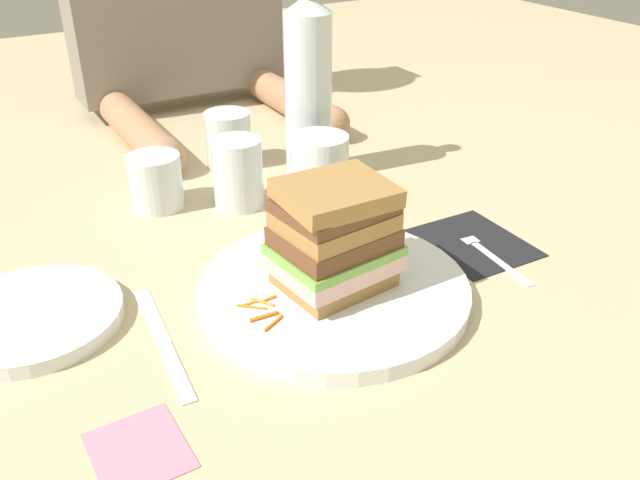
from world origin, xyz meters
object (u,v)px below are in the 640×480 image
fork (484,248)px  empty_tumbler_1 (241,172)px  empty_tumbler_0 (228,139)px  napkin_pink (139,450)px  empty_tumbler_2 (156,182)px  napkin_dark (473,242)px  knife (164,343)px  main_plate (334,290)px  sandwich (334,237)px  side_plate (32,317)px  water_bottle (308,87)px  juice_glass (319,173)px

fork → empty_tumbler_1: bearing=126.8°
empty_tumbler_0 → napkin_pink: 0.60m
fork → napkin_pink: (-0.47, -0.10, -0.00)m
empty_tumbler_1 → empty_tumbler_2: (-0.10, 0.05, -0.01)m
empty_tumbler_0 → empty_tumbler_2: bearing=-149.2°
fork → empty_tumbler_0: (-0.16, 0.41, 0.04)m
napkin_dark → knife: (-0.40, -0.00, 0.00)m
napkin_dark → empty_tumbler_2: empty_tumbler_2 is taller
main_plate → napkin_pink: size_ratio=3.54×
sandwich → empty_tumbler_0: sandwich is taller
empty_tumbler_2 → side_plate: bearing=-135.1°
empty_tumbler_2 → napkin_pink: (-0.16, -0.43, -0.04)m
main_plate → napkin_pink: 0.28m
knife → empty_tumbler_1: empty_tumbler_1 is taller
fork → empty_tumbler_1: 0.34m
main_plate → empty_tumbler_0: empty_tumbler_0 is taller
empty_tumbler_2 → napkin_pink: empty_tumbler_2 is taller
sandwich → knife: size_ratio=0.66×
sandwich → water_bottle: bearing=65.4°
knife → empty_tumbler_2: (0.09, 0.30, 0.04)m
juice_glass → water_bottle: size_ratio=0.33×
sandwich → juice_glass: bearing=63.7°
empty_tumbler_1 → sandwich: bearing=-92.2°
water_bottle → side_plate: bearing=-156.2°
napkin_dark → side_plate: size_ratio=0.76×
empty_tumbler_0 → napkin_pink: bearing=-120.6°
side_plate → sandwich: bearing=-21.4°
fork → empty_tumbler_0: empty_tumbler_0 is taller
knife → side_plate: (-0.11, 0.10, 0.01)m
main_plate → napkin_dark: main_plate is taller
fork → knife: size_ratio=0.83×
knife → empty_tumbler_2: bearing=72.6°
empty_tumbler_1 → empty_tumbler_2: empty_tumbler_1 is taller
sandwich → water_bottle: size_ratio=0.44×
main_plate → juice_glass: bearing=63.7°
napkin_pink → water_bottle: bearing=46.8°
empty_tumbler_0 → empty_tumbler_1: empty_tumbler_1 is taller
empty_tumbler_0 → empty_tumbler_2: (-0.15, -0.09, -0.01)m
juice_glass → fork: bearing=-64.3°
empty_tumbler_2 → napkin_pink: bearing=-110.3°
main_plate → sandwich: bearing=-93.2°
napkin_dark → empty_tumbler_0: bearing=112.9°
empty_tumbler_2 → napkin_dark: bearing=-44.2°
fork → empty_tumbler_2: size_ratio=2.21×
water_bottle → empty_tumbler_1: 0.16m
side_plate → empty_tumbler_1: bearing=25.8°
water_bottle → side_plate: size_ratio=1.63×
water_bottle → empty_tumbler_0: size_ratio=3.52×
napkin_dark → napkin_pink: (-0.47, -0.13, -0.00)m
main_plate → empty_tumbler_0: (0.05, 0.40, 0.03)m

